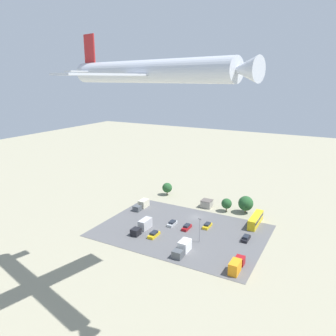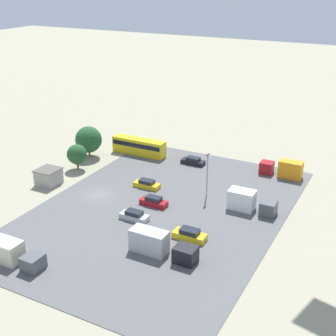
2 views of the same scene
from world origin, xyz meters
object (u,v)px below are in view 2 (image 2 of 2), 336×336
at_px(parked_car_3, 190,235).
at_px(parked_truck_0, 159,245).
at_px(parked_truck_1, 284,169).
at_px(parked_truck_2, 249,202).
at_px(parked_car_0, 154,202).
at_px(parked_car_1, 134,216).
at_px(parked_car_4, 147,184).
at_px(shed_building, 49,177).
at_px(bus, 139,146).
at_px(parked_car_2, 193,161).
at_px(parked_truck_3, 14,254).

bearing_deg(parked_car_3, parked_truck_0, 160.21).
relative_size(parked_truck_1, parked_truck_2, 1.01).
relative_size(parked_car_0, parked_car_1, 1.01).
bearing_deg(parked_car_4, shed_building, -67.30).
distance_m(parked_car_0, parked_truck_0, 14.27).
height_order(bus, parked_car_2, bus).
bearing_deg(parked_truck_3, parked_car_1, 155.53).
distance_m(shed_building, parked_truck_2, 35.44).
relative_size(parked_car_4, parked_truck_2, 0.61).
relative_size(shed_building, parked_truck_1, 0.52).
bearing_deg(parked_truck_1, parked_car_4, 128.67).
bearing_deg(parked_car_0, bus, -143.15).
distance_m(parked_car_4, parked_truck_3, 28.11).
bearing_deg(parked_car_1, parked_truck_1, -30.51).
bearing_deg(parked_truck_3, parked_car_2, 171.39).
height_order(parked_car_4, parked_truck_3, parked_truck_3).
height_order(parked_truck_0, parked_truck_3, parked_truck_0).
bearing_deg(parked_truck_2, parked_car_4, -89.59).
relative_size(bus, parked_truck_2, 1.52).
bearing_deg(parked_truck_1, parked_truck_0, 166.75).
xyz_separation_m(parked_car_0, parked_truck_0, (12.04, 7.62, 0.81)).
bearing_deg(parked_car_3, bus, 42.93).
xyz_separation_m(parked_car_3, parked_truck_2, (-12.14, 4.59, 0.80)).
bearing_deg(parked_car_2, parked_truck_2, -130.06).
relative_size(parked_car_2, parked_car_3, 0.97).
relative_size(parked_truck_0, parked_truck_1, 1.23).
bearing_deg(parked_car_2, parked_car_0, -174.65).
xyz_separation_m(parked_car_2, parked_truck_2, (13.39, 15.92, 0.86)).
height_order(shed_building, parked_truck_0, parked_truck_0).
height_order(parked_car_1, parked_car_4, parked_car_1).
relative_size(parked_car_3, parked_car_4, 1.02).
bearing_deg(parked_car_3, parked_truck_2, -20.72).
xyz_separation_m(shed_building, parked_car_2, (-20.31, 18.84, -0.76)).
height_order(parked_car_1, parked_truck_1, parked_truck_1).
xyz_separation_m(shed_building, parked_car_0, (-1.43, 20.60, -0.72)).
bearing_deg(parked_truck_0, parked_truck_2, 159.56).
xyz_separation_m(bus, parked_car_2, (-0.23, 12.21, -1.18)).
bearing_deg(bus, parked_car_2, 91.07).
distance_m(parked_car_0, parked_truck_1, 26.28).
bearing_deg(parked_truck_2, parked_car_2, -130.06).
relative_size(parked_car_2, parked_truck_1, 0.60).
relative_size(shed_building, parked_car_4, 0.85).
distance_m(shed_building, parked_car_0, 20.67).
bearing_deg(parked_car_3, parked_car_4, 49.27).
height_order(parked_truck_0, parked_truck_2, parked_truck_2).
height_order(parked_car_3, parked_truck_0, parked_truck_0).
height_order(parked_car_1, parked_car_2, parked_car_1).
relative_size(parked_car_3, parked_truck_0, 0.51).
height_order(bus, parked_car_4, bus).
bearing_deg(parked_car_2, parked_car_3, -156.07).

